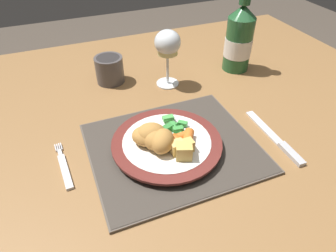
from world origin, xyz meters
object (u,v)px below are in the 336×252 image
(dinner_plate, at_px, (167,144))
(fork, at_px, (64,168))
(bottle, at_px, (239,39))
(drinking_cup, at_px, (109,69))
(table_knife, at_px, (278,141))
(wine_glass, at_px, (168,46))
(dining_table, at_px, (160,140))

(dinner_plate, xyz_separation_m, fork, (-0.21, 0.02, -0.01))
(bottle, bearing_deg, drinking_cup, 170.00)
(dinner_plate, relative_size, table_knife, 1.18)
(drinking_cup, bearing_deg, fork, -119.02)
(fork, height_order, drinking_cup, drinking_cup)
(drinking_cup, bearing_deg, wine_glass, -27.26)
(dining_table, relative_size, bottle, 5.50)
(fork, relative_size, drinking_cup, 1.75)
(bottle, bearing_deg, fork, -156.38)
(dining_table, height_order, table_knife, table_knife)
(fork, bearing_deg, dinner_plate, -6.69)
(fork, xyz_separation_m, table_knife, (0.45, -0.09, 0.00))
(wine_glass, bearing_deg, fork, -144.09)
(table_knife, relative_size, bottle, 0.77)
(table_knife, height_order, wine_glass, wine_glass)
(dinner_plate, bearing_deg, fork, 173.31)
(wine_glass, xyz_separation_m, drinking_cup, (-0.15, 0.07, -0.08))
(fork, distance_m, table_knife, 0.46)
(dinner_plate, relative_size, fork, 1.69)
(dinner_plate, relative_size, bottle, 0.91)
(dining_table, height_order, drinking_cup, drinking_cup)
(dining_table, xyz_separation_m, dinner_plate, (-0.03, -0.12, 0.10))
(wine_glass, bearing_deg, dining_table, -119.35)
(drinking_cup, bearing_deg, table_knife, -54.73)
(fork, height_order, bottle, bottle)
(bottle, xyz_separation_m, drinking_cup, (-0.37, 0.07, -0.06))
(dinner_plate, distance_m, fork, 0.21)
(dining_table, relative_size, wine_glass, 8.93)
(wine_glass, height_order, bottle, bottle)
(fork, bearing_deg, drinking_cup, 60.98)
(dining_table, bearing_deg, drinking_cup, 108.44)
(fork, height_order, wine_glass, wine_glass)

